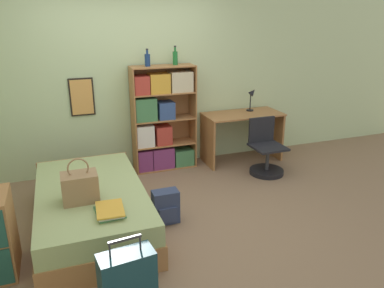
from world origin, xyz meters
The scene contains 13 objects.
ground_plane centered at (0.00, 0.00, 0.00)m, with size 14.00×14.00×0.00m, color #84664C.
wall_back centered at (0.00, 1.58, 1.30)m, with size 10.00×0.09×2.60m.
bed centered at (-0.76, 0.02, 0.23)m, with size 1.11×1.94×0.46m.
handbag centered at (-0.86, -0.24, 0.61)m, with size 0.34×0.24×0.44m.
book_stack_on_bed centered at (-0.64, -0.58, 0.49)m, with size 0.27×0.36×0.06m.
suitcase centered at (-0.63, -1.38, 0.28)m, with size 0.43×0.25×0.69m.
bookcase centered at (0.38, 1.36, 0.72)m, with size 0.90×0.33×1.51m.
bottle_green centered at (0.23, 1.37, 1.60)m, with size 0.08×0.08×0.23m.
bottle_brown centered at (0.63, 1.38, 1.61)m, with size 0.07×0.07×0.26m.
desk centered at (1.65, 1.24, 0.53)m, with size 1.19×0.57×0.76m.
desk_lamp centered at (1.86, 1.35, 0.99)m, with size 0.16×0.11×0.36m.
desk_chair centered at (1.75, 0.68, 0.24)m, with size 0.49×0.49×0.79m.
backpack centered at (0.01, -0.16, 0.18)m, with size 0.28×0.20×0.38m.
Camera 1 is at (-0.96, -3.68, 2.19)m, focal length 35.00 mm.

